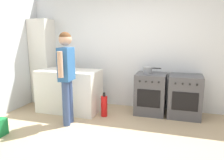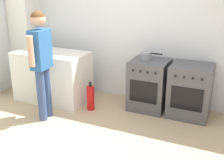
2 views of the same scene
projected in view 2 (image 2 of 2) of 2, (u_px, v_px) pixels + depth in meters
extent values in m
plane|color=tan|center=(86.00, 149.00, 3.67)|extent=(8.00, 8.00, 0.00)
cube|color=silver|center=(138.00, 28.00, 4.92)|extent=(6.00, 0.10, 2.60)
cube|color=silver|center=(53.00, 76.00, 5.08)|extent=(1.30, 0.70, 0.90)
cube|color=#4C4C51|center=(149.00, 85.00, 4.75)|extent=(0.61, 0.60, 0.85)
cube|color=black|center=(143.00, 92.00, 4.50)|extent=(0.46, 0.01, 0.36)
cylinder|color=black|center=(140.00, 61.00, 4.56)|extent=(0.19, 0.19, 0.01)
cylinder|color=black|center=(156.00, 63.00, 4.45)|extent=(0.19, 0.19, 0.01)
cylinder|color=black|center=(144.00, 58.00, 4.77)|extent=(0.19, 0.19, 0.01)
cylinder|color=black|center=(160.00, 60.00, 4.66)|extent=(0.19, 0.19, 0.01)
cylinder|color=black|center=(133.00, 71.00, 4.45)|extent=(0.04, 0.02, 0.04)
cylinder|color=black|center=(140.00, 72.00, 4.40)|extent=(0.04, 0.02, 0.04)
cylinder|color=black|center=(148.00, 72.00, 4.35)|extent=(0.04, 0.02, 0.04)
cylinder|color=black|center=(155.00, 73.00, 4.30)|extent=(0.04, 0.02, 0.04)
cube|color=#4C4C51|center=(190.00, 91.00, 4.48)|extent=(0.64, 0.60, 0.85)
cube|color=black|center=(186.00, 99.00, 4.23)|extent=(0.48, 0.01, 0.36)
cylinder|color=black|center=(182.00, 66.00, 4.30)|extent=(0.20, 0.20, 0.01)
cylinder|color=black|center=(201.00, 69.00, 4.18)|extent=(0.20, 0.20, 0.01)
cylinder|color=black|center=(185.00, 62.00, 4.50)|extent=(0.20, 0.20, 0.01)
cylinder|color=black|center=(203.00, 65.00, 4.39)|extent=(0.20, 0.20, 0.01)
cylinder|color=black|center=(175.00, 76.00, 4.18)|extent=(0.04, 0.02, 0.04)
cylinder|color=black|center=(184.00, 77.00, 4.13)|extent=(0.04, 0.02, 0.04)
cylinder|color=black|center=(193.00, 78.00, 4.08)|extent=(0.04, 0.02, 0.04)
cylinder|color=black|center=(202.00, 80.00, 4.03)|extent=(0.04, 0.02, 0.04)
cylinder|color=gray|center=(146.00, 55.00, 4.65)|extent=(0.19, 0.19, 0.13)
cylinder|color=black|center=(157.00, 54.00, 4.57)|extent=(0.18, 0.02, 0.02)
cube|color=silver|center=(43.00, 49.00, 5.18)|extent=(0.10, 0.06, 0.01)
cube|color=black|center=(48.00, 49.00, 5.17)|extent=(0.11, 0.06, 0.01)
cube|color=silver|center=(42.00, 49.00, 5.16)|extent=(0.24, 0.11, 0.01)
cube|color=black|center=(48.00, 50.00, 5.04)|extent=(0.11, 0.06, 0.01)
cylinder|color=#384C7A|center=(41.00, 95.00, 4.32)|extent=(0.13, 0.13, 0.83)
cylinder|color=#384C7A|center=(47.00, 92.00, 4.46)|extent=(0.13, 0.13, 0.83)
cube|color=#2D609E|center=(40.00, 49.00, 4.16)|extent=(0.23, 0.36, 0.59)
cylinder|color=tan|center=(31.00, 51.00, 3.94)|extent=(0.09, 0.09, 0.44)
cylinder|color=tan|center=(49.00, 45.00, 4.36)|extent=(0.09, 0.09, 0.44)
sphere|color=tan|center=(38.00, 20.00, 4.01)|extent=(0.22, 0.22, 0.22)
sphere|color=brown|center=(38.00, 18.00, 4.01)|extent=(0.21, 0.21, 0.21)
cylinder|color=red|center=(91.00, 98.00, 4.75)|extent=(0.13, 0.13, 0.42)
cylinder|color=black|center=(90.00, 84.00, 4.67)|extent=(0.05, 0.05, 0.08)
cube|color=silver|center=(26.00, 38.00, 5.68)|extent=(0.48, 0.44, 2.00)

